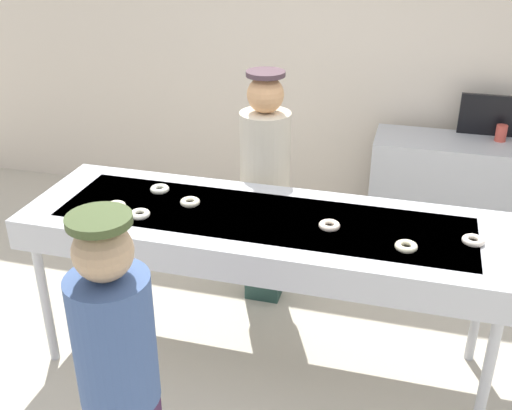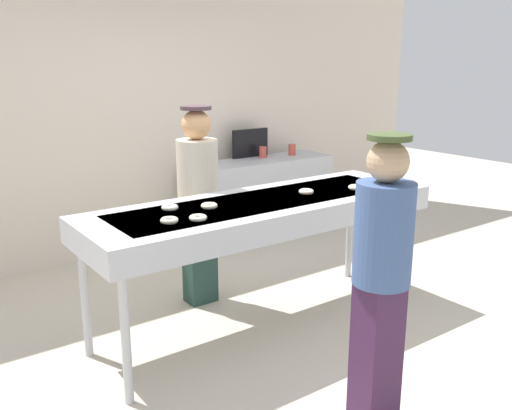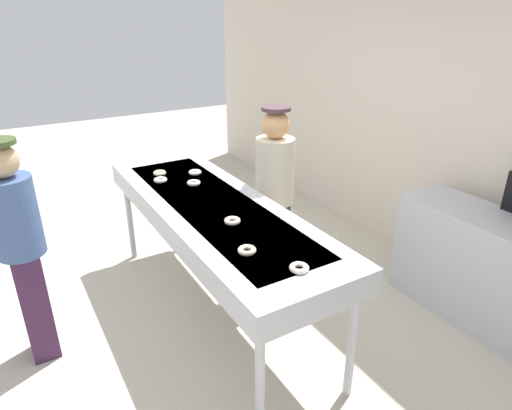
{
  "view_description": "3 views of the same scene",
  "coord_description": "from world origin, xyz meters",
  "px_view_note": "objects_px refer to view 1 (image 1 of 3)",
  "views": [
    {
      "loc": [
        0.76,
        -2.89,
        2.55
      ],
      "look_at": [
        -0.09,
        0.19,
        0.96
      ],
      "focal_mm": 43.0,
      "sensor_mm": 36.0,
      "label": 1
    },
    {
      "loc": [
        -2.33,
        -3.13,
        1.97
      ],
      "look_at": [
        0.12,
        0.26,
        0.88
      ],
      "focal_mm": 39.14,
      "sensor_mm": 36.0,
      "label": 2
    },
    {
      "loc": [
        2.79,
        -1.3,
        2.32
      ],
      "look_at": [
        0.06,
        0.34,
        0.92
      ],
      "focal_mm": 30.82,
      "sensor_mm": 36.0,
      "label": 3
    }
  ],
  "objects_px": {
    "worker_baker": "(265,178)",
    "prep_counter": "(479,197)",
    "fryer_conveyor": "(263,231)",
    "sugar_donut_2": "(473,240)",
    "sugar_donut_5": "(140,214)",
    "sugar_donut_0": "(190,202)",
    "paper_cup_1": "(501,133)",
    "sugar_donut_6": "(116,206)",
    "sugar_donut_3": "(329,225)",
    "customer_waiting": "(120,385)",
    "menu_display": "(490,115)",
    "sugar_donut_4": "(406,246)",
    "sugar_donut_1": "(160,189)"
  },
  "relations": [
    {
      "from": "sugar_donut_5",
      "to": "worker_baker",
      "type": "xyz_separation_m",
      "value": [
        0.49,
        0.85,
        -0.09
      ]
    },
    {
      "from": "fryer_conveyor",
      "to": "sugar_donut_4",
      "type": "distance_m",
      "value": 0.8
    },
    {
      "from": "sugar_donut_2",
      "to": "prep_counter",
      "type": "bearing_deg",
      "value": 83.67
    },
    {
      "from": "sugar_donut_2",
      "to": "sugar_donut_0",
      "type": "bearing_deg",
      "value": 178.9
    },
    {
      "from": "sugar_donut_2",
      "to": "customer_waiting",
      "type": "bearing_deg",
      "value": -134.99
    },
    {
      "from": "paper_cup_1",
      "to": "sugar_donut_6",
      "type": "bearing_deg",
      "value": -137.73
    },
    {
      "from": "fryer_conveyor",
      "to": "sugar_donut_6",
      "type": "bearing_deg",
      "value": -171.37
    },
    {
      "from": "sugar_donut_6",
      "to": "worker_baker",
      "type": "relative_size",
      "value": 0.07
    },
    {
      "from": "prep_counter",
      "to": "fryer_conveyor",
      "type": "bearing_deg",
      "value": -125.87
    },
    {
      "from": "paper_cup_1",
      "to": "menu_display",
      "type": "bearing_deg",
      "value": 124.52
    },
    {
      "from": "sugar_donut_1",
      "to": "customer_waiting",
      "type": "relative_size",
      "value": 0.07
    },
    {
      "from": "sugar_donut_4",
      "to": "prep_counter",
      "type": "height_order",
      "value": "sugar_donut_4"
    },
    {
      "from": "sugar_donut_0",
      "to": "menu_display",
      "type": "xyz_separation_m",
      "value": [
        1.74,
        1.98,
        0.05
      ]
    },
    {
      "from": "sugar_donut_0",
      "to": "paper_cup_1",
      "type": "distance_m",
      "value": 2.6
    },
    {
      "from": "sugar_donut_0",
      "to": "sugar_donut_6",
      "type": "bearing_deg",
      "value": -157.5
    },
    {
      "from": "sugar_donut_0",
      "to": "menu_display",
      "type": "height_order",
      "value": "menu_display"
    },
    {
      "from": "worker_baker",
      "to": "prep_counter",
      "type": "bearing_deg",
      "value": -125.48
    },
    {
      "from": "sugar_donut_6",
      "to": "menu_display",
      "type": "xyz_separation_m",
      "value": [
        2.13,
        2.14,
        0.05
      ]
    },
    {
      "from": "sugar_donut_3",
      "to": "customer_waiting",
      "type": "distance_m",
      "value": 1.41
    },
    {
      "from": "sugar_donut_5",
      "to": "prep_counter",
      "type": "height_order",
      "value": "sugar_donut_5"
    },
    {
      "from": "fryer_conveyor",
      "to": "sugar_donut_6",
      "type": "relative_size",
      "value": 23.61
    },
    {
      "from": "sugar_donut_1",
      "to": "sugar_donut_5",
      "type": "distance_m",
      "value": 0.33
    },
    {
      "from": "sugar_donut_2",
      "to": "sugar_donut_5",
      "type": "distance_m",
      "value": 1.77
    },
    {
      "from": "worker_baker",
      "to": "customer_waiting",
      "type": "bearing_deg",
      "value": 105.25
    },
    {
      "from": "sugar_donut_6",
      "to": "sugar_donut_0",
      "type": "bearing_deg",
      "value": 22.5
    },
    {
      "from": "sugar_donut_4",
      "to": "worker_baker",
      "type": "distance_m",
      "value": 1.25
    },
    {
      "from": "sugar_donut_4",
      "to": "sugar_donut_6",
      "type": "xyz_separation_m",
      "value": [
        -1.6,
        0.03,
        0.0
      ]
    },
    {
      "from": "sugar_donut_5",
      "to": "sugar_donut_0",
      "type": "bearing_deg",
      "value": 45.38
    },
    {
      "from": "sugar_donut_0",
      "to": "sugar_donut_1",
      "type": "distance_m",
      "value": 0.27
    },
    {
      "from": "worker_baker",
      "to": "paper_cup_1",
      "type": "bearing_deg",
      "value": -125.08
    },
    {
      "from": "sugar_donut_3",
      "to": "sugar_donut_0",
      "type": "bearing_deg",
      "value": 175.21
    },
    {
      "from": "sugar_donut_1",
      "to": "sugar_donut_3",
      "type": "height_order",
      "value": "same"
    },
    {
      "from": "sugar_donut_0",
      "to": "sugar_donut_5",
      "type": "xyz_separation_m",
      "value": [
        -0.21,
        -0.22,
        0.0
      ]
    },
    {
      "from": "sugar_donut_1",
      "to": "sugar_donut_4",
      "type": "bearing_deg",
      "value": -11.74
    },
    {
      "from": "fryer_conveyor",
      "to": "sugar_donut_4",
      "type": "xyz_separation_m",
      "value": [
        0.78,
        -0.15,
        0.1
      ]
    },
    {
      "from": "paper_cup_1",
      "to": "sugar_donut_0",
      "type": "bearing_deg",
      "value": -134.62
    },
    {
      "from": "sugar_donut_3",
      "to": "sugar_donut_6",
      "type": "xyz_separation_m",
      "value": [
        -1.2,
        -0.09,
        0.0
      ]
    },
    {
      "from": "sugar_donut_0",
      "to": "paper_cup_1",
      "type": "height_order",
      "value": "sugar_donut_0"
    },
    {
      "from": "prep_counter",
      "to": "paper_cup_1",
      "type": "xyz_separation_m",
      "value": [
        0.09,
        0.08,
        0.51
      ]
    },
    {
      "from": "sugar_donut_1",
      "to": "sugar_donut_6",
      "type": "bearing_deg",
      "value": -118.01
    },
    {
      "from": "customer_waiting",
      "to": "sugar_donut_2",
      "type": "bearing_deg",
      "value": 57.12
    },
    {
      "from": "sugar_donut_0",
      "to": "sugar_donut_1",
      "type": "xyz_separation_m",
      "value": [
        -0.24,
        0.12,
        0.0
      ]
    },
    {
      "from": "sugar_donut_3",
      "to": "paper_cup_1",
      "type": "bearing_deg",
      "value": 62.15
    },
    {
      "from": "sugar_donut_3",
      "to": "sugar_donut_6",
      "type": "relative_size",
      "value": 1.0
    },
    {
      "from": "sugar_donut_2",
      "to": "prep_counter",
      "type": "xyz_separation_m",
      "value": [
        0.2,
        1.8,
        -0.56
      ]
    },
    {
      "from": "fryer_conveyor",
      "to": "sugar_donut_2",
      "type": "height_order",
      "value": "sugar_donut_2"
    },
    {
      "from": "sugar_donut_5",
      "to": "menu_display",
      "type": "height_order",
      "value": "menu_display"
    },
    {
      "from": "sugar_donut_0",
      "to": "paper_cup_1",
      "type": "bearing_deg",
      "value": 45.38
    },
    {
      "from": "sugar_donut_4",
      "to": "sugar_donut_5",
      "type": "relative_size",
      "value": 1.0
    },
    {
      "from": "customer_waiting",
      "to": "menu_display",
      "type": "relative_size",
      "value": 3.48
    }
  ]
}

